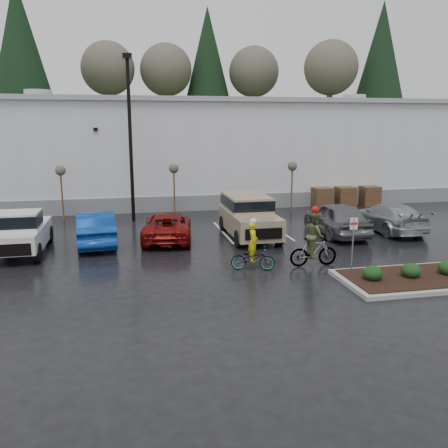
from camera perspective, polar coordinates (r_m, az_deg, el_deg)
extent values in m
plane|color=black|center=(17.03, 3.74, -7.07)|extent=(120.00, 120.00, 0.00)
cube|color=silver|center=(37.80, -5.20, 8.87)|extent=(60.00, 15.00, 7.00)
cube|color=slate|center=(30.68, -3.45, 2.52)|extent=(60.00, 0.12, 1.00)
cube|color=#999B9E|center=(37.77, -5.31, 14.26)|extent=(60.50, 15.50, 0.30)
cube|color=#213F1A|center=(60.70, -7.75, 9.53)|extent=(80.00, 25.00, 6.00)
cylinder|color=black|center=(27.52, -11.18, 9.60)|extent=(0.20, 0.20, 9.00)
cube|color=black|center=(27.72, -11.59, 19.14)|extent=(0.50, 1.00, 0.25)
cylinder|color=#462C1C|center=(29.03, -18.89, 3.15)|extent=(0.10, 0.10, 2.80)
sphere|color=#4E483F|center=(28.85, -19.09, 6.09)|extent=(0.60, 0.60, 0.60)
cylinder|color=#462C1C|center=(28.94, -6.00, 3.71)|extent=(0.10, 0.10, 2.80)
sphere|color=#4E483F|center=(28.76, -6.07, 6.66)|extent=(0.60, 0.60, 0.60)
cylinder|color=#462C1C|center=(30.60, 8.14, 4.11)|extent=(0.10, 0.10, 2.80)
sphere|color=#4E483F|center=(30.43, 8.23, 6.90)|extent=(0.60, 0.60, 0.60)
cube|color=#462C1C|center=(32.54, 11.66, 3.16)|extent=(1.20, 1.20, 1.35)
cube|color=#462C1C|center=(33.25, 14.36, 3.22)|extent=(1.20, 1.20, 1.35)
cube|color=#462C1C|center=(34.08, 17.08, 3.27)|extent=(1.20, 1.20, 1.35)
cube|color=gray|center=(19.22, 25.26, -5.76)|extent=(8.00, 3.00, 0.15)
cube|color=black|center=(19.19, 25.29, -5.49)|extent=(7.60, 2.60, 0.04)
ellipsoid|color=black|center=(17.51, 17.44, -5.66)|extent=(0.70, 0.70, 0.52)
ellipsoid|color=black|center=(18.27, 21.57, -5.22)|extent=(0.70, 0.70, 0.52)
ellipsoid|color=black|center=(19.12, 25.35, -4.80)|extent=(0.70, 0.70, 0.52)
cylinder|color=gray|center=(18.24, 15.21, -2.57)|extent=(0.05, 0.05, 2.20)
cube|color=white|center=(18.05, 15.36, 0.05)|extent=(0.30, 0.02, 0.45)
cube|color=red|center=(18.04, 15.37, 0.04)|extent=(0.26, 0.02, 0.10)
imported|color=navy|center=(22.89, -15.23, -0.43)|extent=(2.12, 4.93, 1.58)
imported|color=maroon|center=(23.09, -6.81, -0.27)|extent=(2.87, 5.11, 1.35)
imported|color=slate|center=(24.67, 13.37, 0.68)|extent=(2.07, 4.98, 1.69)
imported|color=#A4A7AB|center=(26.27, 19.18, 0.80)|extent=(2.13, 5.16, 1.49)
imported|color=#3F3F44|center=(18.36, 3.49, -4.20)|extent=(1.78, 1.01, 0.88)
imported|color=#CDC60B|center=(18.18, 3.52, -2.14)|extent=(0.51, 0.64, 1.54)
sphere|color=silver|center=(18.00, 3.55, 0.30)|extent=(0.25, 0.25, 0.25)
imported|color=#3F3F44|center=(19.11, 10.71, -3.30)|extent=(1.87, 0.58, 1.16)
imported|color=#46532C|center=(18.94, 10.79, -1.31)|extent=(0.50, 0.90, 1.83)
sphere|color=#990C0C|center=(18.74, 10.91, 1.67)|extent=(0.30, 0.30, 0.30)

